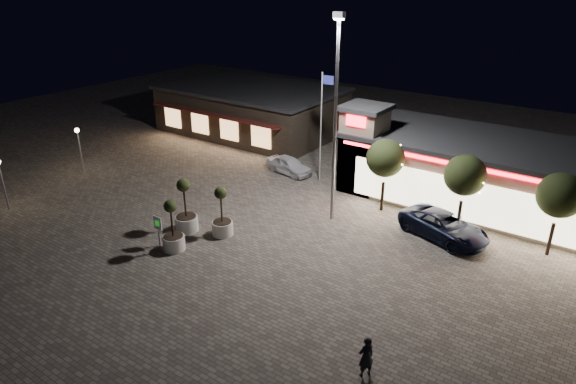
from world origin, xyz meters
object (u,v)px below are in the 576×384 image
Objects in this scene: pickup_truck at (444,226)px; pedestrian at (366,357)px; white_sedan at (289,165)px; valet_sign at (158,226)px; planter_left at (186,215)px; planter_mid at (173,234)px.

pickup_truck is 3.01× the size of pedestrian.
valet_sign reaches higher than white_sedan.
white_sedan is 1.17× the size of planter_left.
white_sedan is 1.28× the size of planter_mid.
pedestrian is at bearing -10.98° from planter_mid.
planter_mid is at bearing 149.02° from pickup_truck.
pickup_truck is 1.61× the size of planter_left.
valet_sign reaches higher than pickup_truck.
pickup_truck is 2.93× the size of valet_sign.
pedestrian is 14.43m from valet_sign.
white_sedan is 13.50m from valet_sign.
pedestrian is at bearing -9.49° from valet_sign.
pedestrian is 0.53× the size of planter_left.
planter_mid reaches higher than pickup_truck.
planter_mid is at bearing -68.30° from pedestrian.
valet_sign is at bearing -168.71° from planter_mid.
pickup_truck is at bearing 38.55° from valet_sign.
valet_sign is (-14.23, 2.38, 0.39)m from pedestrian.
planter_mid is (-13.26, 2.57, 0.05)m from pedestrian.
pedestrian is 0.97× the size of valet_sign.
valet_sign is (0.47, -13.48, 0.62)m from white_sedan.
pedestrian is (1.41, -12.59, 0.14)m from pickup_truck.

